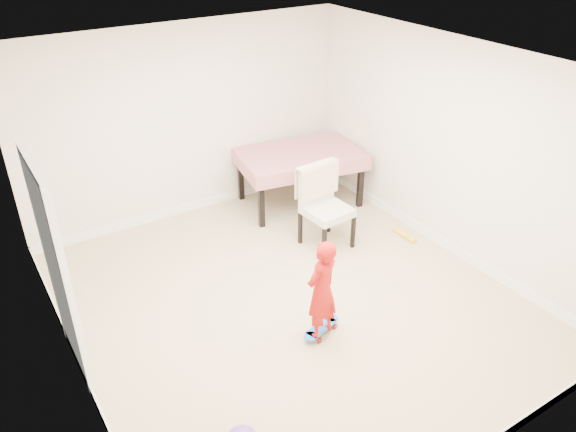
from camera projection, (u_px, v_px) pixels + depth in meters
ground at (290, 300)px, 6.23m from camera, size 5.00×5.00×0.00m
ceiling at (291, 68)px, 4.95m from camera, size 4.50×5.00×0.04m
wall_back at (189, 123)px, 7.40m from camera, size 4.50×0.04×2.60m
wall_front at (490, 341)px, 3.77m from camera, size 4.50×0.04×2.60m
wall_left at (59, 266)px, 4.54m from camera, size 0.04×5.00×2.60m
wall_right at (449, 149)px, 6.63m from camera, size 0.04×5.00×2.60m
door at (58, 275)px, 4.90m from camera, size 0.11×0.94×2.11m
baseboard_back at (196, 205)px, 8.02m from camera, size 4.50×0.02×0.12m
baseboard_left at (85, 377)px, 5.15m from camera, size 0.02×5.00×0.12m
baseboard_right at (436, 238)px, 7.25m from camera, size 0.02×5.00×0.12m
dining_table at (300, 178)px, 8.03m from camera, size 1.85×1.34×0.80m
dining_chair at (327, 209)px, 6.95m from camera, size 0.62×0.70×1.06m
skateboard at (321, 329)px, 5.75m from camera, size 0.53×0.33×0.08m
child at (322, 293)px, 5.44m from camera, size 0.46×0.37×1.10m
foam_toy at (404, 235)px, 7.37m from camera, size 0.07×0.40×0.06m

